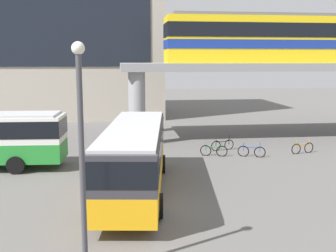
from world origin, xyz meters
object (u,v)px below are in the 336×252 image
object	(u,v)px
bicycle_black	(223,145)
bicycle_green	(214,151)
station_building	(23,22)
train	(302,38)
bicycle_orange	(302,148)
bicycle_blue	(252,151)
bus_main	(134,152)

from	to	relation	value
bicycle_black	bicycle_green	xyz separation A→B (m)	(-1.02, -1.66, 0.00)
station_building	bicycle_black	world-z (taller)	station_building
train	bicycle_orange	distance (m)	10.39
station_building	bicycle_blue	size ratio (longest dim) A/B	17.91
station_building	bicycle_green	size ratio (longest dim) A/B	17.48
bicycle_blue	bicycle_black	xyz separation A→B (m)	(-1.36, 2.19, 0.00)
train	bicycle_black	size ratio (longest dim) A/B	12.84
bicycle_orange	train	bearing A→B (deg)	68.10
bicycle_green	bus_main	bearing A→B (deg)	-128.41
station_building	bicycle_green	bearing A→B (deg)	-53.86
bicycle_black	bicycle_green	size ratio (longest dim) A/B	1.01
bus_main	bicycle_orange	size ratio (longest dim) A/B	6.44
train	bus_main	bearing A→B (deg)	-136.49
bicycle_blue	bicycle_green	world-z (taller)	same
train	station_building	bearing A→B (deg)	147.92
bus_main	bicycle_orange	world-z (taller)	bus_main
station_building	train	size ratio (longest dim) A/B	1.35
bicycle_blue	station_building	bearing A→B (deg)	129.27
station_building	bus_main	world-z (taller)	station_building
station_building	bus_main	xyz separation A→B (m)	(10.86, -29.22, -8.31)
bicycle_orange	bicycle_blue	distance (m)	3.78
station_building	bicycle_green	world-z (taller)	station_building
train	bicycle_blue	xyz separation A→B (m)	(-6.38, -7.15, -7.59)
bicycle_orange	bicycle_green	xyz separation A→B (m)	(-6.12, -0.03, 0.00)
station_building	train	world-z (taller)	station_building
train	bicycle_black	bearing A→B (deg)	-147.36
station_building	bicycle_blue	bearing A→B (deg)	-50.73
bicycle_black	bicycle_blue	bearing A→B (deg)	-58.06
train	bicycle_blue	world-z (taller)	train
bicycle_orange	bicycle_green	world-z (taller)	same
bicycle_green	bicycle_orange	bearing A→B (deg)	0.28
bus_main	bicycle_black	size ratio (longest dim) A/B	6.49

